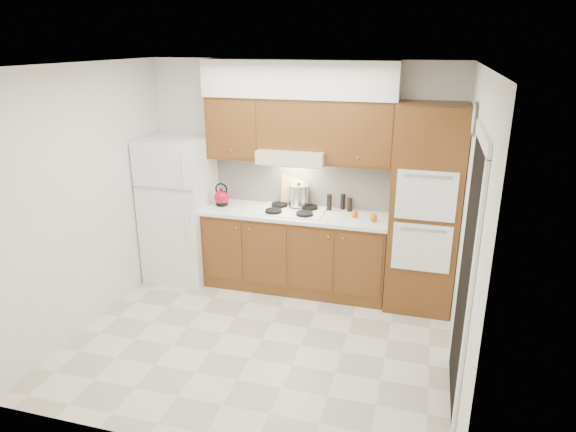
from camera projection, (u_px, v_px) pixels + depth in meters
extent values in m
plane|color=beige|center=(262.00, 339.00, 5.06)|extent=(3.60, 3.60, 0.00)
plane|color=white|center=(256.00, 65.00, 4.21)|extent=(3.60, 3.60, 0.00)
cube|color=white|center=(300.00, 175.00, 6.00)|extent=(3.60, 0.02, 2.60)
cube|color=white|center=(88.00, 199.00, 5.09)|extent=(0.02, 3.00, 2.60)
cube|color=white|center=(469.00, 234.00, 4.17)|extent=(0.02, 3.00, 2.60)
cube|color=white|center=(180.00, 210.00, 6.17)|extent=(0.75, 0.72, 1.72)
cube|color=brown|center=(296.00, 252.00, 6.00)|extent=(2.11, 0.60, 0.90)
cube|color=white|center=(295.00, 214.00, 5.83)|extent=(2.13, 0.62, 0.04)
cube|color=white|center=(302.00, 182.00, 6.01)|extent=(2.11, 0.03, 0.56)
cube|color=brown|center=(425.00, 210.00, 5.40)|extent=(0.70, 0.65, 2.20)
cube|color=brown|center=(237.00, 127.00, 5.85)|extent=(0.63, 0.33, 0.70)
cube|color=brown|center=(362.00, 133.00, 5.49)|extent=(0.73, 0.33, 0.70)
cube|color=silver|center=(293.00, 155.00, 5.71)|extent=(0.75, 0.45, 0.15)
cube|color=brown|center=(295.00, 123.00, 5.65)|extent=(0.75, 0.33, 0.55)
cube|color=silver|center=(299.00, 79.00, 5.47)|extent=(2.13, 0.36, 0.40)
cube|color=white|center=(292.00, 211.00, 5.86)|extent=(0.74, 0.50, 0.01)
cube|color=black|center=(466.00, 280.00, 3.94)|extent=(0.02, 0.90, 2.10)
cylinder|color=#3F3833|center=(475.00, 119.00, 4.40)|extent=(0.02, 0.30, 0.30)
sphere|color=maroon|center=(222.00, 197.00, 6.03)|extent=(0.19, 0.19, 0.18)
cube|color=tan|center=(293.00, 189.00, 6.03)|extent=(0.27, 0.10, 0.35)
cylinder|color=#BCBBC0|center=(299.00, 195.00, 5.94)|extent=(0.26, 0.26, 0.24)
cylinder|color=black|center=(343.00, 202.00, 5.91)|extent=(0.05, 0.05, 0.18)
cylinder|color=black|center=(329.00, 202.00, 5.88)|extent=(0.07, 0.07, 0.19)
cylinder|color=black|center=(350.00, 205.00, 5.84)|extent=(0.06, 0.06, 0.16)
sphere|color=orange|center=(373.00, 217.00, 5.52)|extent=(0.11, 0.11, 0.09)
sphere|color=#E1550B|center=(355.00, 214.00, 5.65)|extent=(0.09, 0.09, 0.07)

